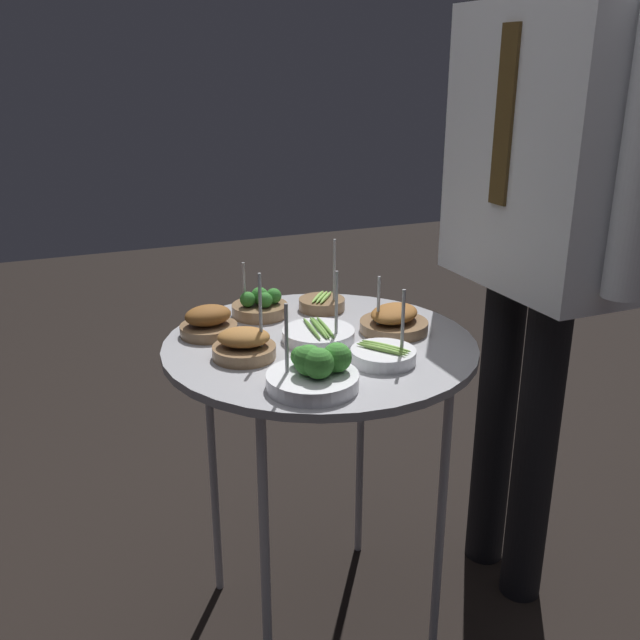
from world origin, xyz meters
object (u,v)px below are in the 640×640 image
at_px(bowl_asparagus_back_left, 319,334).
at_px(bowl_roast_far_rim, 394,321).
at_px(bowl_asparagus_center, 322,303).
at_px(bowl_roast_back_right, 244,345).
at_px(bowl_broccoli_near_rim, 315,372).
at_px(serving_cart, 320,365).
at_px(waiter_figure, 541,186).
at_px(bowl_broccoli_mid_left, 260,305).
at_px(bowl_roast_front_right, 208,323).
at_px(bowl_asparagus_mid_right, 383,355).

bearing_deg(bowl_asparagus_back_left, bowl_roast_far_rim, 84.95).
relative_size(bowl_asparagus_center, bowl_roast_back_right, 0.99).
bearing_deg(bowl_broccoli_near_rim, bowl_asparagus_center, 155.42).
xyz_separation_m(bowl_asparagus_back_left, bowl_roast_back_right, (0.03, -0.18, 0.01)).
xyz_separation_m(bowl_roast_far_rim, bowl_asparagus_center, (-0.20, -0.09, -0.01)).
distance_m(serving_cart, waiter_figure, 0.64).
bearing_deg(bowl_roast_far_rim, bowl_broccoli_mid_left, -131.44).
relative_size(bowl_broccoli_near_rim, bowl_roast_back_right, 0.96).
height_order(bowl_roast_far_rim, bowl_roast_back_right, bowl_roast_back_right).
xyz_separation_m(serving_cart, bowl_roast_back_right, (0.02, -0.18, 0.08)).
xyz_separation_m(serving_cart, bowl_asparagus_center, (-0.19, 0.09, 0.07)).
bearing_deg(bowl_roast_front_right, bowl_broccoli_mid_left, 117.58).
xyz_separation_m(bowl_broccoli_near_rim, bowl_asparagus_mid_right, (-0.06, 0.17, -0.02)).
bearing_deg(waiter_figure, bowl_broccoli_mid_left, -112.07).
bearing_deg(bowl_roast_back_right, bowl_asparagus_mid_right, 62.44).
relative_size(serving_cart, bowl_broccoli_mid_left, 5.56).
distance_m(bowl_broccoli_mid_left, waiter_figure, 0.70).
xyz_separation_m(bowl_roast_front_right, bowl_broccoli_mid_left, (-0.08, 0.15, -0.00)).
xyz_separation_m(serving_cart, bowl_asparagus_mid_right, (0.15, 0.08, 0.07)).
bearing_deg(bowl_asparagus_mid_right, bowl_broccoli_near_rim, -71.29).
bearing_deg(bowl_asparagus_center, bowl_broccoli_near_rim, -24.58).
height_order(serving_cart, bowl_roast_front_right, bowl_roast_front_right).
relative_size(bowl_asparagus_back_left, bowl_broccoli_mid_left, 1.21).
distance_m(bowl_asparagus_mid_right, bowl_broccoli_mid_left, 0.39).
height_order(bowl_roast_front_right, waiter_figure, waiter_figure).
height_order(bowl_asparagus_center, bowl_roast_front_right, bowl_asparagus_center).
xyz_separation_m(bowl_roast_far_rim, bowl_asparagus_mid_right, (0.15, -0.10, -0.01)).
height_order(bowl_broccoli_near_rim, bowl_asparagus_mid_right, bowl_broccoli_near_rim).
relative_size(serving_cart, bowl_asparagus_back_left, 4.61).
distance_m(bowl_asparagus_center, bowl_roast_back_right, 0.34).
xyz_separation_m(bowl_asparagus_mid_right, bowl_broccoli_mid_left, (-0.36, -0.14, 0.01)).
relative_size(bowl_asparagus_back_left, bowl_roast_far_rim, 1.04).
height_order(bowl_asparagus_mid_right, bowl_broccoli_mid_left, bowl_asparagus_mid_right).
xyz_separation_m(bowl_broccoli_near_rim, bowl_asparagus_center, (-0.41, 0.19, -0.02)).
bearing_deg(bowl_roast_front_right, bowl_asparagus_back_left, 59.72).
bearing_deg(serving_cart, waiter_figure, 86.49).
relative_size(serving_cart, waiter_figure, 0.45).
distance_m(serving_cart, bowl_roast_back_right, 0.20).
relative_size(bowl_asparagus_back_left, bowl_asparagus_mid_right, 1.05).
xyz_separation_m(bowl_asparagus_center, bowl_asparagus_mid_right, (0.35, -0.01, -0.00)).
distance_m(bowl_roast_back_right, waiter_figure, 0.76).
bearing_deg(bowl_asparagus_back_left, bowl_roast_front_right, -120.28).
bearing_deg(bowl_roast_back_right, bowl_broccoli_mid_left, 154.43).
bearing_deg(waiter_figure, bowl_roast_back_right, -90.93).
xyz_separation_m(serving_cart, bowl_broccoli_near_rim, (0.21, -0.10, 0.09)).
height_order(bowl_asparagus_center, bowl_asparagus_mid_right, bowl_asparagus_center).
bearing_deg(bowl_asparagus_back_left, bowl_roast_back_right, -80.56).
xyz_separation_m(bowl_broccoli_mid_left, waiter_figure, (0.24, 0.60, 0.28)).
bearing_deg(bowl_asparagus_center, bowl_broccoli_mid_left, -95.48).
relative_size(bowl_roast_back_right, bowl_asparagus_mid_right, 1.16).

